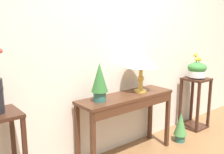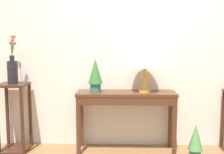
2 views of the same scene
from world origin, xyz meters
The scene contains 7 objects.
back_wall_with_art centered at (0.00, 1.44, 1.40)m, with size 9.00×0.10×2.80m.
console_table centered at (-0.12, 1.15, 0.66)m, with size 1.24×0.37×0.77m.
table_lamp centered at (0.11, 1.17, 1.17)m, with size 0.40×0.40×0.51m.
potted_plant_on_console centered at (-0.51, 1.17, 1.00)m, with size 0.18×0.18×0.42m.
pedestal_stand_left centered at (-1.55, 1.16, 0.44)m, with size 0.35×0.35×0.88m.
flower_vase_tall_left centered at (-1.55, 1.16, 1.06)m, with size 0.15×0.17×0.61m.
potted_plant_floor centered at (0.72, 0.99, 0.22)m, with size 0.18×0.18×0.42m.
Camera 2 is at (-0.21, -2.30, 1.39)m, focal length 44.80 mm.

